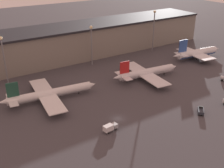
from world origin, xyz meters
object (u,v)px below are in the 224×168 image
Objects in this scene: airplane_1 at (49,94)px; service_vehicle_0 at (110,127)px; service_vehicle_2 at (201,111)px; airplane_2 at (146,73)px; airplane_3 at (197,53)px.

airplane_1 is 7.45× the size of service_vehicle_0.
airplane_1 is 66.39m from service_vehicle_2.
airplane_2 is at bearing 28.29° from service_vehicle_0.
service_vehicle_0 is 1.13× the size of service_vehicle_2.
service_vehicle_2 is at bearing -89.67° from airplane_2.
service_vehicle_0 reaches higher than service_vehicle_2.
airplane_2 is 6.62× the size of service_vehicle_0.
service_vehicle_0 is at bearing -150.40° from airplane_3.
airplane_3 is at bearing -0.36° from service_vehicle_2.
service_vehicle_0 is at bearing 122.72° from service_vehicle_2.
airplane_1 is at bearing -178.51° from airplane_2.
service_vehicle_0 is at bearing -137.39° from airplane_2.
airplane_2 is at bearing 40.49° from service_vehicle_2.
airplane_3 is at bearing 15.03° from airplane_2.
airplane_1 is 52.72m from airplane_2.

